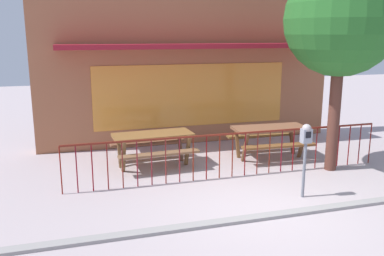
% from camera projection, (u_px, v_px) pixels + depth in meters
% --- Properties ---
extents(ground, '(40.00, 40.00, 0.00)m').
position_uv_depth(ground, '(266.00, 206.00, 7.35)').
color(ground, '#AE9FA2').
extents(pub_storefront, '(8.30, 1.35, 4.84)m').
position_uv_depth(pub_storefront, '(190.00, 56.00, 11.34)').
color(pub_storefront, brown).
rests_on(pub_storefront, ground).
extents(patio_fence_front, '(7.00, 0.04, 0.97)m').
position_uv_depth(patio_fence_front, '(233.00, 147.00, 8.73)').
color(patio_fence_front, maroon).
rests_on(patio_fence_front, ground).
extents(picnic_table_left, '(1.87, 1.46, 0.79)m').
position_uv_depth(picnic_table_left, '(153.00, 141.00, 9.47)').
color(picnic_table_left, brown).
rests_on(picnic_table_left, ground).
extents(picnic_table_right, '(1.87, 1.46, 0.79)m').
position_uv_depth(picnic_table_right, '(270.00, 133.00, 10.14)').
color(picnic_table_right, brown).
rests_on(picnic_table_right, ground).
extents(parking_meter_near, '(0.18, 0.17, 1.40)m').
position_uv_depth(parking_meter_near, '(306.00, 141.00, 7.54)').
color(parking_meter_near, slate).
rests_on(parking_meter_near, ground).
extents(street_tree, '(2.40, 2.40, 4.49)m').
position_uv_depth(street_tree, '(341.00, 20.00, 8.64)').
color(street_tree, '#552F25').
rests_on(street_tree, ground).
extents(curb_edge, '(11.62, 0.20, 0.11)m').
position_uv_depth(curb_edge, '(278.00, 216.00, 6.95)').
color(curb_edge, gray).
rests_on(curb_edge, ground).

